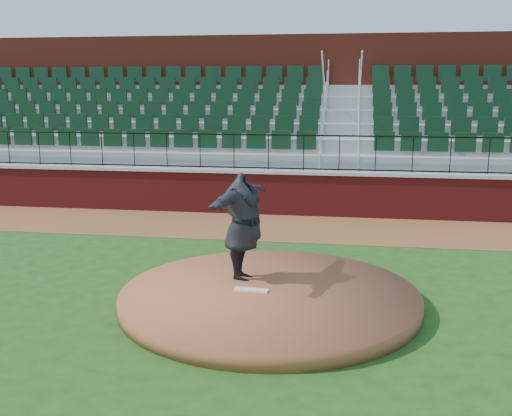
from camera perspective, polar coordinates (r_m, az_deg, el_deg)
The scene contains 10 objects.
ground at distance 10.76m, azimuth -1.25°, elevation -8.39°, with size 90.00×90.00×0.00m, color #1D4614.
warning_track at distance 15.88m, azimuth 2.19°, elevation -1.79°, with size 34.00×3.20×0.01m, color brown.
field_wall at distance 17.32m, azimuth 2.83°, elevation 1.33°, with size 34.00×0.35×1.20m, color maroon.
wall_cap at distance 17.22m, azimuth 2.85°, elevation 3.46°, with size 34.00×0.45×0.10m, color #B7B7B7.
wall_railing at distance 17.15m, azimuth 2.87°, elevation 5.28°, with size 34.00×0.05×1.00m, color black, non-canonical shape.
seating_stands at distance 19.81m, azimuth 3.73°, elevation 7.56°, with size 34.00×5.10×4.60m, color gray, non-canonical shape.
concourse_wall at distance 22.57m, azimuth 4.41°, elevation 9.18°, with size 34.00×0.50×5.50m, color maroon.
pitchers_mound at distance 10.33m, azimuth 1.29°, elevation -8.51°, with size 5.09×5.09×0.25m, color brown.
pitching_rubber at distance 10.26m, azimuth -0.45°, elevation -7.80°, with size 0.57×0.14×0.04m, color white.
pitcher at distance 10.65m, azimuth -1.24°, elevation -1.76°, with size 2.38×0.65×1.94m, color black.
Camera 1 is at (1.80, -9.95, 3.67)m, focal length 42.02 mm.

